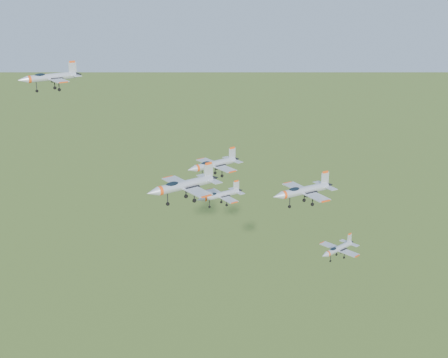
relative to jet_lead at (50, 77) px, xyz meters
name	(u,v)px	position (x,y,z in m)	size (l,w,h in m)	color
jet_lead	(50,77)	(0.00, 0.00, 0.00)	(11.68, 9.75, 3.12)	#B0B4BD
jet_left_high	(214,164)	(23.69, -16.37, -14.69)	(11.38, 9.56, 3.05)	#B0B4BD
jet_right_high	(183,185)	(12.30, -29.36, -12.73)	(12.79, 10.71, 3.42)	#B0B4BD
jet_left_low	(220,195)	(30.59, -4.82, -25.42)	(11.17, 9.29, 2.98)	#B0B4BD
jet_right_low	(303,191)	(37.24, -24.60, -19.19)	(13.29, 10.98, 3.55)	#B0B4BD
jet_trail	(338,249)	(52.03, -16.57, -36.98)	(10.60, 9.02, 2.88)	#B0B4BD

